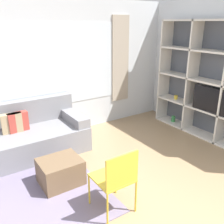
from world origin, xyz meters
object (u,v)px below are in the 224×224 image
object	(u,v)px
shelving_unit	(210,82)
couch_main	(26,137)
folding_chair	(116,176)
ottoman	(61,172)

from	to	relation	value
shelving_unit	couch_main	distance (m)	3.66
shelving_unit	folding_chair	world-z (taller)	shelving_unit
ottoman	couch_main	bearing A→B (deg)	97.33
couch_main	ottoman	xyz separation A→B (m)	(0.15, -1.17, -0.12)
shelving_unit	couch_main	size ratio (longest dim) A/B	1.20
shelving_unit	folding_chair	distance (m)	3.04
couch_main	shelving_unit	bearing A→B (deg)	-20.57
couch_main	ottoman	world-z (taller)	couch_main
shelving_unit	couch_main	bearing A→B (deg)	159.43
couch_main	folding_chair	distance (m)	2.18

